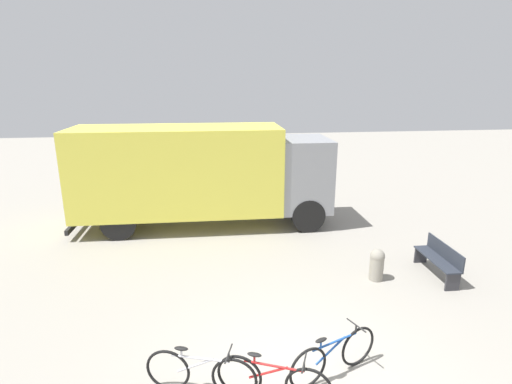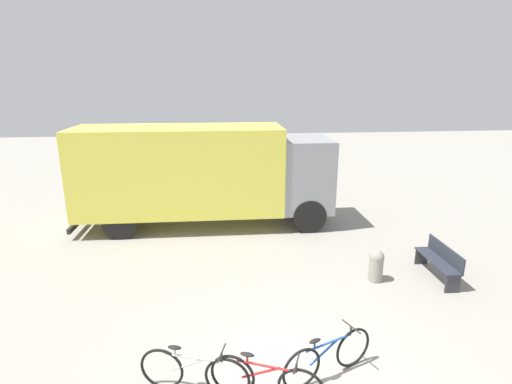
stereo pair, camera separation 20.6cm
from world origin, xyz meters
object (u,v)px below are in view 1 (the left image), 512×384
Objects in this scene: park_bench at (439,258)px; bicycle_middle at (273,381)px; delivery_truck at (200,172)px; bicycle_far at (334,356)px; bollard_near_bench at (377,263)px; bicycle_near at (200,373)px.

bicycle_middle is (-4.74, -3.45, -0.08)m from park_bench.
delivery_truck is at bearing 120.00° from bicycle_middle.
bicycle_far reaches higher than bollard_near_bench.
delivery_truck reaches higher than bicycle_middle.
park_bench reaches higher than bollard_near_bench.
bicycle_far is at bearing 43.75° from bicycle_middle.
bollard_near_bench is at bearing -45.00° from delivery_truck.
bollard_near_bench is (3.13, 3.45, 0.05)m from bicycle_middle.
bicycle_middle is at bearing -81.35° from delivery_truck.
bicycle_near is at bearing 160.33° from bicycle_far.
bicycle_near is (-5.81, -3.15, -0.08)m from park_bench.
delivery_truck is 6.17m from bollard_near_bench.
park_bench is 5.86m from bicycle_middle.
bicycle_far is at bearing -72.93° from delivery_truck.
delivery_truck reaches higher than bicycle_near.
bicycle_near is 1.03× the size of bicycle_middle.
park_bench is 6.61m from bicycle_near.
bicycle_near is 2.15m from bicycle_far.
bollard_near_bench is at bearing 91.57° from park_bench.
bicycle_far is (-3.66, -3.03, -0.08)m from park_bench.
delivery_truck is at bearing 54.91° from park_bench.
park_bench is at bearing 45.88° from bicycle_near.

